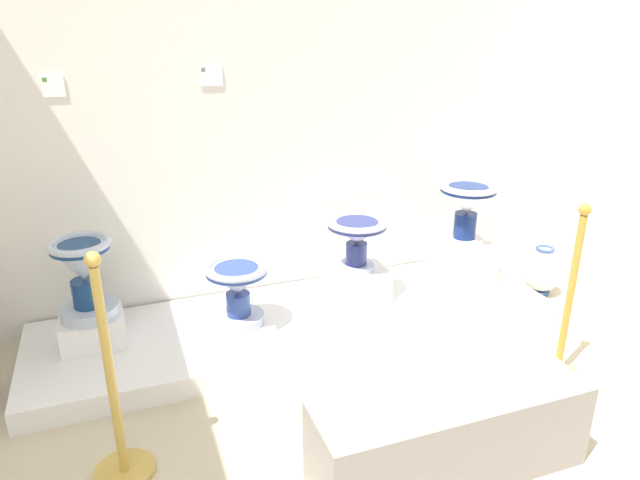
# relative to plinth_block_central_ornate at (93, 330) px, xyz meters

# --- Properties ---
(wall_back) EXTENTS (4.20, 0.06, 3.17)m
(wall_back) POSITION_rel_plinth_block_central_ornate_xyz_m (1.20, 0.43, 1.37)
(wall_back) COLOR silver
(wall_back) RESTS_ON ground_plane
(display_platform) EXTENTS (3.21, 0.92, 0.13)m
(display_platform) POSITION_rel_plinth_block_central_ornate_xyz_m (1.20, -0.08, -0.15)
(display_platform) COLOR white
(display_platform) RESTS_ON ground_plane
(plinth_block_central_ornate) EXTENTS (0.34, 0.28, 0.17)m
(plinth_block_central_ornate) POSITION_rel_plinth_block_central_ornate_xyz_m (0.00, 0.00, 0.00)
(plinth_block_central_ornate) COLOR white
(plinth_block_central_ornate) RESTS_ON display_platform
(antique_toilet_central_ornate) EXTENTS (0.33, 0.33, 0.46)m
(antique_toilet_central_ornate) POSITION_rel_plinth_block_central_ornate_xyz_m (-0.00, 0.00, 0.37)
(antique_toilet_central_ornate) COLOR #B0BED4
(antique_toilet_central_ornate) RESTS_ON plinth_block_central_ornate
(plinth_block_leftmost) EXTENTS (0.37, 0.36, 0.04)m
(plinth_block_leftmost) POSITION_rel_plinth_block_central_ornate_xyz_m (0.81, -0.12, -0.07)
(plinth_block_leftmost) COLOR white
(plinth_block_leftmost) RESTS_ON display_platform
(antique_toilet_leftmost) EXTENTS (0.37, 0.37, 0.38)m
(antique_toilet_leftmost) POSITION_rel_plinth_block_central_ornate_xyz_m (0.81, -0.12, 0.21)
(antique_toilet_leftmost) COLOR #AAB4D2
(antique_toilet_leftmost) RESTS_ON plinth_block_leftmost
(plinth_block_broad_patterned) EXTENTS (0.39, 0.29, 0.21)m
(plinth_block_broad_patterned) POSITION_rel_plinth_block_central_ornate_xyz_m (1.62, -0.00, 0.02)
(plinth_block_broad_patterned) COLOR white
(plinth_block_broad_patterned) RESTS_ON display_platform
(antique_toilet_broad_patterned) EXTENTS (0.39, 0.39, 0.35)m
(antique_toilet_broad_patterned) POSITION_rel_plinth_block_central_ornate_xyz_m (1.62, -0.00, 0.38)
(antique_toilet_broad_patterned) COLOR silver
(antique_toilet_broad_patterned) RESTS_ON plinth_block_broad_patterned
(plinth_block_pale_glazed) EXTENTS (0.37, 0.30, 0.28)m
(plinth_block_pale_glazed) POSITION_rel_plinth_block_central_ornate_xyz_m (2.43, 0.01, 0.05)
(plinth_block_pale_glazed) COLOR white
(plinth_block_pale_glazed) RESTS_ON display_platform
(antique_toilet_pale_glazed) EXTENTS (0.39, 0.39, 0.43)m
(antique_toilet_pale_glazed) POSITION_rel_plinth_block_central_ornate_xyz_m (2.43, 0.01, 0.49)
(antique_toilet_pale_glazed) COLOR white
(antique_toilet_pale_glazed) RESTS_ON plinth_block_pale_glazed
(info_placard_first) EXTENTS (0.12, 0.01, 0.12)m
(info_placard_first) POSITION_rel_plinth_block_central_ornate_xyz_m (-0.03, 0.40, 1.30)
(info_placard_first) COLOR white
(info_placard_second) EXTENTS (0.14, 0.01, 0.12)m
(info_placard_second) POSITION_rel_plinth_block_central_ornate_xyz_m (0.83, 0.40, 1.33)
(info_placard_second) COLOR white
(decorative_vase_companion) EXTENTS (0.26, 0.26, 0.35)m
(decorative_vase_companion) POSITION_rel_plinth_block_central_ornate_xyz_m (3.00, -0.14, -0.07)
(decorative_vase_companion) COLOR #2F4B86
(decorative_vase_companion) RESTS_ON ground_plane
(stanchion_post_near_left) EXTENTS (0.26, 0.26, 1.05)m
(stanchion_post_near_left) POSITION_rel_plinth_block_central_ornate_xyz_m (0.10, -0.97, 0.10)
(stanchion_post_near_left) COLOR gold
(stanchion_post_near_left) RESTS_ON ground_plane
(stanchion_post_near_right) EXTENTS (0.23, 0.23, 1.01)m
(stanchion_post_near_right) POSITION_rel_plinth_block_central_ornate_xyz_m (2.40, -1.02, 0.11)
(stanchion_post_near_right) COLOR #B38D33
(stanchion_post_near_right) RESTS_ON ground_plane
(museum_bench) EXTENTS (1.21, 0.36, 0.40)m
(museum_bench) POSITION_rel_plinth_block_central_ornate_xyz_m (1.43, -1.44, -0.01)
(museum_bench) COLOR gray
(museum_bench) RESTS_ON ground_plane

